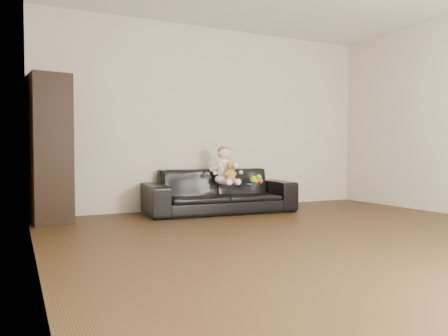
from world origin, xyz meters
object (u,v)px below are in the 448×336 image
cabinet (49,149)px  toy_rattle (260,181)px  teddy_bear (230,172)px  sofa (220,191)px  toy_green (255,180)px  toy_blue_disc (250,184)px  baby (224,168)px

cabinet → toy_rattle: (2.64, -0.29, -0.43)m
cabinet → teddy_bear: (2.15, -0.37, -0.28)m
sofa → toy_green: 0.50m
cabinet → toy_rattle: bearing=-13.3°
cabinet → toy_rattle: size_ratio=23.53×
toy_rattle → toy_blue_disc: bearing=-169.1°
teddy_bear → toy_green: teddy_bear is taller
sofa → cabinet: size_ratio=1.18×
toy_green → toy_rattle: bearing=-35.3°
baby → teddy_bear: baby is taller
baby → toy_green: size_ratio=3.34×
baby → toy_green: 0.47m
sofa → toy_rattle: 0.57m
cabinet → baby: cabinet is taller
cabinet → baby: size_ratio=3.32×
toy_green → toy_rattle: size_ratio=2.12×
sofa → toy_green: sofa is taller
sofa → baby: size_ratio=3.90×
cabinet → sofa: bearing=-9.7°
sofa → toy_blue_disc: (0.33, -0.23, 0.10)m
baby → toy_blue_disc: bearing=-30.8°
teddy_bear → toy_blue_disc: bearing=-0.8°
baby → cabinet: bearing=164.4°
toy_green → toy_blue_disc: bearing=-146.9°
sofa → baby: (0.02, -0.11, 0.32)m
toy_green → toy_blue_disc: size_ratio=1.52×
cabinet → teddy_bear: size_ratio=6.83×
toy_green → sofa: bearing=162.1°
toy_green → cabinet: bearing=174.5°
sofa → toy_rattle: (0.52, -0.19, 0.13)m
teddy_bear → baby: bearing=85.9°
cabinet → toy_blue_disc: bearing=-14.6°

